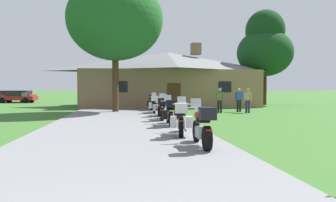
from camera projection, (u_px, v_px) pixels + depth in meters
name	position (u px, v px, depth m)	size (l,w,h in m)	color
ground_plane	(122.00, 113.00, 21.74)	(500.00, 500.00, 0.00)	#386628
asphalt_driveway	(122.00, 115.00, 19.76)	(6.40, 80.00, 0.06)	slate
motorcycle_red_nearest_to_camera	(202.00, 126.00, 8.86)	(0.66, 2.08, 1.30)	black
motorcycle_white_second_in_row	(181.00, 119.00, 11.06)	(0.96, 2.07, 1.30)	black
motorcycle_green_third_in_row	(170.00, 113.00, 13.99)	(0.76, 2.08, 1.30)	black
motorcycle_orange_fourth_in_row	(163.00, 109.00, 16.62)	(0.81, 2.07, 1.30)	black
motorcycle_silver_fifth_in_row	(160.00, 106.00, 18.92)	(1.00, 2.06, 1.30)	black
motorcycle_red_sixth_in_row	(154.00, 104.00, 21.31)	(0.81, 2.08, 1.30)	black
motorcycle_orange_farthest_in_row	(153.00, 103.00, 24.03)	(0.96, 2.07, 1.30)	black
stone_lodge	(167.00, 78.00, 30.86)	(16.37, 9.11, 5.99)	#896B4C
bystander_blue_shirt_near_lodge	(239.00, 99.00, 22.90)	(0.54, 0.28, 1.67)	black
bystander_olive_shirt_beside_signpost	(220.00, 99.00, 21.79)	(0.50, 0.36, 1.69)	black
bystander_tan_shirt_by_tree	(248.00, 99.00, 21.92)	(0.43, 0.40, 1.69)	navy
tree_right_of_lodge	(265.00, 46.00, 32.63)	(5.55, 5.55, 9.54)	#422D19
tree_by_lodge_front	(115.00, 8.00, 22.24)	(6.58, 6.58, 11.48)	#422D19
parked_red_suv_far_left	(15.00, 96.00, 39.78)	(4.87, 2.70, 1.40)	maroon
parked_red_sedan_far_left	(17.00, 97.00, 37.35)	(4.37, 2.27, 1.20)	maroon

